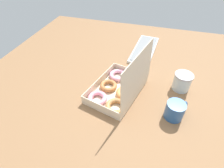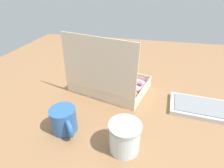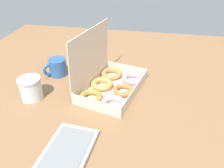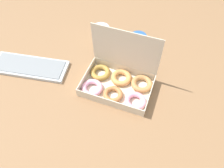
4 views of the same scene
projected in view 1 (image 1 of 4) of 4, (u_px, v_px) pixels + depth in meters
ground_plane at (122, 88)px, 102.82cm from camera, size 180.00×180.00×2.00cm
donut_box at (119, 88)px, 96.35cm from camera, size 39.10×31.20×28.56cm
keyboard at (144, 49)px, 131.83cm from camera, size 42.32×18.27×2.20cm
coffee_mug at (175, 110)px, 83.29cm from camera, size 10.84×10.81×8.98cm
glass_jar at (182, 82)px, 97.94cm from camera, size 10.06×10.06×10.10cm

